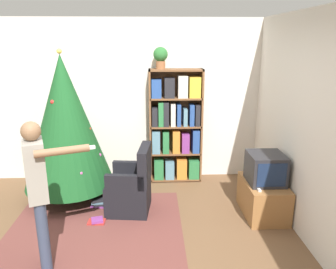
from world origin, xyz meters
name	(u,v)px	position (x,y,z in m)	size (l,w,h in m)	color
ground_plane	(139,244)	(0.00, 0.00, 0.00)	(14.00, 14.00, 0.00)	brown
wall_back	(142,101)	(0.00, 2.03, 1.30)	(8.00, 0.10, 2.60)	silver
wall_right	(319,133)	(1.96, 0.00, 1.30)	(0.10, 8.00, 2.60)	silver
area_rug	(94,234)	(-0.55, 0.22, 0.00)	(2.15, 2.14, 0.01)	brown
bookshelf	(175,128)	(0.54, 1.80, 0.90)	(0.85, 0.29, 1.83)	brown
tv_stand	(263,198)	(1.64, 0.61, 0.23)	(0.51, 0.77, 0.46)	#996638
television	(266,168)	(1.64, 0.61, 0.66)	(0.45, 0.47, 0.39)	#28282D
game_remote	(259,189)	(1.49, 0.38, 0.48)	(0.04, 0.12, 0.02)	white
christmas_tree	(66,123)	(-1.04, 1.22, 1.15)	(1.27, 1.27, 2.15)	#4C3323
armchair	(131,188)	(-0.12, 0.79, 0.32)	(0.62, 0.62, 0.92)	black
standing_person	(38,186)	(-0.92, -0.36, 0.91)	(0.72, 0.44, 1.55)	#38425B
potted_plant	(161,56)	(0.31, 1.81, 2.02)	(0.22, 0.22, 0.33)	#935B38
book_pile_near_tree	(99,202)	(-0.59, 0.92, 0.06)	(0.24, 0.20, 0.13)	#843889
book_pile_by_chair	(97,221)	(-0.55, 0.48, 0.02)	(0.23, 0.17, 0.05)	#B22D28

